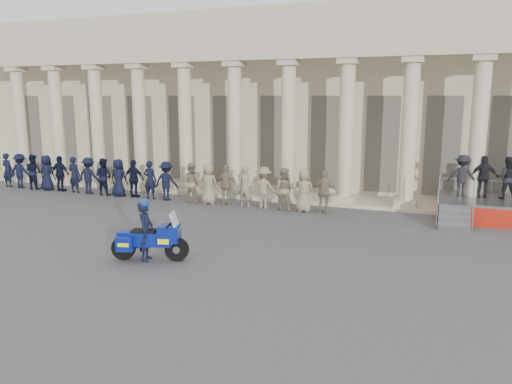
% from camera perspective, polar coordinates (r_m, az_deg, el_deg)
% --- Properties ---
extents(ground, '(90.00, 90.00, 0.00)m').
position_cam_1_polar(ground, '(16.33, -9.36, -6.09)').
color(ground, '#434345').
rests_on(ground, ground).
extents(building, '(40.00, 12.50, 9.00)m').
position_cam_1_polar(building, '(29.29, 5.24, 10.46)').
color(building, '#B8AA8A').
rests_on(building, ground).
extents(officer_rank, '(17.87, 0.68, 1.80)m').
position_cam_1_polar(officer_rank, '(23.85, -12.51, 1.40)').
color(officer_rank, black).
rests_on(officer_rank, ground).
extents(reviewing_stand, '(4.02, 3.91, 2.46)m').
position_cam_1_polar(reviewing_stand, '(21.30, 25.24, 0.57)').
color(reviewing_stand, gray).
rests_on(reviewing_stand, ground).
extents(motorcycle, '(2.24, 1.21, 1.47)m').
position_cam_1_polar(motorcycle, '(14.89, -11.97, -5.31)').
color(motorcycle, black).
rests_on(motorcycle, ground).
extents(rider, '(0.58, 0.73, 1.84)m').
position_cam_1_polar(rider, '(14.85, -12.49, -4.26)').
color(rider, black).
rests_on(rider, ground).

